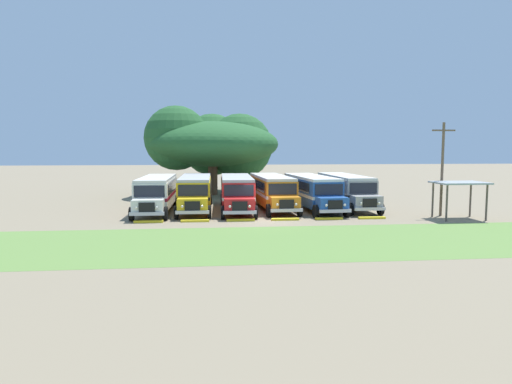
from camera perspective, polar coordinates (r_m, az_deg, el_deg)
The scene contains 17 objects.
ground_plane at distance 32.48m, azimuth 0.83°, elevation -3.57°, with size 220.00×220.00×0.00m, color #84755B.
foreground_grass_strip at distance 25.02m, azimuth 2.95°, elevation -6.33°, with size 80.00×9.61×0.01m, color olive.
parked_bus_slot_0 at distance 37.72m, azimuth -12.49°, elevation -0.01°, with size 2.78×10.85×2.82m.
parked_bus_slot_1 at distance 37.91m, azimuth -7.70°, elevation 0.10°, with size 2.79×10.85×2.82m.
parked_bus_slot_2 at distance 37.55m, azimuth -2.46°, elevation 0.09°, with size 2.92×10.87×2.82m.
parked_bus_slot_3 at distance 38.57m, azimuth 2.06°, elevation 0.24°, with size 3.11×10.90×2.82m.
parked_bus_slot_4 at distance 38.47m, azimuth 7.11°, elevation 0.19°, with size 3.35×10.94×2.82m.
parked_bus_slot_5 at distance 40.08m, azimuth 11.30°, elevation 0.34°, with size 2.86×10.86×2.82m.
curb_wheelstop_0 at distance 32.18m, azimuth -13.50°, elevation -3.68°, with size 2.00×0.36×0.15m, color yellow.
curb_wheelstop_1 at distance 31.92m, azimuth -7.75°, elevation -3.65°, with size 2.00×0.36×0.15m, color yellow.
curb_wheelstop_2 at distance 31.98m, azimuth -1.96°, elevation -3.58°, with size 2.00×0.36×0.15m, color yellow.
curb_wheelstop_3 at distance 32.37m, azimuth 3.74°, elevation -3.48°, with size 2.00×0.36×0.15m, color yellow.
curb_wheelstop_4 at distance 33.07m, azimuth 9.26°, elevation -3.35°, with size 2.00×0.36×0.15m, color yellow.
curb_wheelstop_5 at distance 34.05m, azimuth 14.50°, elevation -3.20°, with size 2.00×0.36×0.15m, color yellow.
broad_shade_tree at distance 51.06m, azimuth -5.54°, elevation 6.11°, with size 14.58×15.52×9.71m.
utility_pole at distance 36.94m, azimuth 22.59°, elevation 3.04°, with size 1.80×0.20×7.11m.
waiting_shelter at distance 35.93m, azimuth 24.46°, elevation 0.75°, with size 3.60×2.60×2.72m.
Camera 1 is at (-3.86, -31.84, 5.16)m, focal length 31.48 mm.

